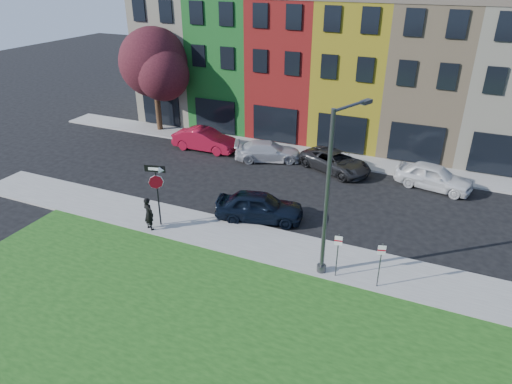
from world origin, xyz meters
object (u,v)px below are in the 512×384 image
at_px(stop_sign, 156,183).
at_px(man, 149,214).
at_px(street_lamp, 330,194).
at_px(sedan_near, 260,206).

distance_m(stop_sign, man, 1.59).
bearing_deg(stop_sign, street_lamp, -16.32).
relative_size(sedan_near, street_lamp, 0.67).
height_order(man, street_lamp, street_lamp).
height_order(stop_sign, man, stop_sign).
bearing_deg(street_lamp, stop_sign, -159.58).
relative_size(stop_sign, man, 1.90).
relative_size(stop_sign, sedan_near, 0.68).
xyz_separation_m(stop_sign, sedan_near, (4.34, 2.75, -1.68)).
distance_m(sedan_near, street_lamp, 6.15).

